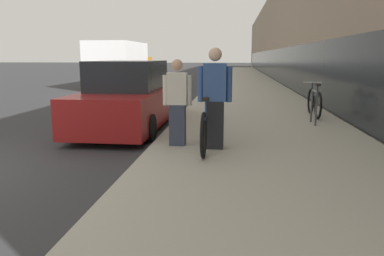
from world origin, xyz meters
name	(u,v)px	position (x,y,z in m)	size (l,w,h in m)	color
sidewalk_slab	(244,83)	(5.46, 21.00, 0.08)	(4.46, 70.00, 0.15)	#A39E8E
storefront_facade	(329,36)	(12.72, 29.00, 3.56)	(10.01, 70.00, 7.14)	gray
tandem_bicycle	(208,122)	(4.31, 2.24, 0.56)	(0.52, 2.97, 0.97)	black
person_rider	(215,99)	(4.45, 1.85, 1.07)	(0.62, 0.24, 1.82)	black
person_bystander	(177,103)	(3.74, 2.03, 0.97)	(0.55, 0.22, 1.62)	#33384C
bike_rack_hoop	(314,104)	(6.79, 4.68, 0.67)	(0.05, 0.60, 0.84)	#4C4C51
cruiser_bike_nearest	(314,102)	(7.05, 5.91, 0.55)	(0.52, 1.75, 0.95)	black
parked_sedan_curbside	(129,99)	(2.15, 4.34, 0.77)	(1.88, 4.74, 1.71)	maroon
moving_truck	(121,65)	(-1.92, 17.01, 1.34)	(2.46, 6.66, 2.64)	orange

